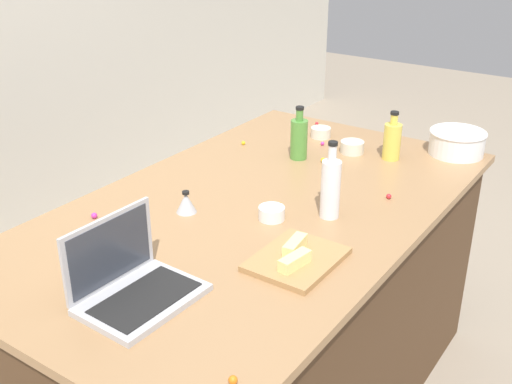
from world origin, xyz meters
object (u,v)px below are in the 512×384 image
at_px(bottle_vinegar, 331,187).
at_px(butter_stick_right, 295,245).
at_px(ramekin_wide, 352,147).
at_px(bottle_olive, 299,138).
at_px(cutting_board, 297,259).
at_px(butter_stick_left, 295,261).
at_px(bottle_oil, 392,140).
at_px(laptop, 132,283).
at_px(ramekin_small, 321,132).
at_px(ramekin_medium, 272,213).
at_px(kitchen_timer, 186,202).
at_px(mixing_bowl_large, 457,142).

xyz_separation_m(bottle_vinegar, butter_stick_right, (-0.29, -0.04, -0.07)).
relative_size(butter_stick_right, ramekin_wide, 1.11).
distance_m(bottle_olive, cutting_board, 0.83).
bearing_deg(butter_stick_left, bottle_oil, 7.57).
distance_m(bottle_oil, ramekin_wide, 0.17).
height_order(laptop, butter_stick_right, laptop).
bearing_deg(bottle_olive, ramekin_small, 10.18).
bearing_deg(butter_stick_right, ramekin_wide, 15.87).
bearing_deg(bottle_oil, laptop, 173.17).
distance_m(bottle_olive, bottle_oil, 0.38).
height_order(laptop, ramekin_small, laptop).
bearing_deg(cutting_board, ramekin_small, 25.56).
height_order(ramekin_small, ramekin_medium, same).
bearing_deg(laptop, cutting_board, -33.25).
height_order(cutting_board, butter_stick_right, butter_stick_right).
distance_m(bottle_olive, ramekin_medium, 0.56).
xyz_separation_m(laptop, kitchen_timer, (0.47, 0.21, -0.01)).
xyz_separation_m(ramekin_medium, ramekin_wide, (0.70, 0.06, 0.00)).
bearing_deg(butter_stick_right, bottle_olive, 30.28).
bearing_deg(ramekin_medium, mixing_bowl_large, -18.24).
xyz_separation_m(ramekin_wide, kitchen_timer, (-0.82, 0.21, 0.01)).
relative_size(bottle_oil, butter_stick_left, 1.83).
bearing_deg(bottle_vinegar, bottle_olive, 42.22).
xyz_separation_m(butter_stick_right, ramekin_wide, (0.86, 0.25, -0.01)).
distance_m(mixing_bowl_large, bottle_vinegar, 0.82).
height_order(cutting_board, kitchen_timer, kitchen_timer).
height_order(mixing_bowl_large, bottle_vinegar, bottle_vinegar).
height_order(mixing_bowl_large, bottle_oil, bottle_oil).
xyz_separation_m(mixing_bowl_large, butter_stick_left, (-1.17, 0.07, -0.02)).
distance_m(mixing_bowl_large, ramekin_wide, 0.43).
bearing_deg(ramekin_wide, bottle_olive, 140.16).
xyz_separation_m(bottle_olive, cutting_board, (-0.71, -0.42, -0.08)).
relative_size(mixing_bowl_large, bottle_olive, 1.06).
relative_size(mixing_bowl_large, bottle_oil, 1.16).
distance_m(bottle_olive, bottle_vinegar, 0.53).
bearing_deg(bottle_olive, ramekin_medium, -158.06).
bearing_deg(kitchen_timer, ramekin_small, -0.51).
xyz_separation_m(bottle_oil, ramekin_small, (0.07, 0.36, -0.06)).
relative_size(bottle_olive, bottle_oil, 1.09).
height_order(butter_stick_right, ramekin_small, butter_stick_right).
xyz_separation_m(mixing_bowl_large, bottle_vinegar, (-0.81, 0.16, 0.05)).
distance_m(laptop, ramekin_wide, 1.29).
xyz_separation_m(laptop, bottle_olive, (1.11, 0.16, 0.04)).
xyz_separation_m(bottle_vinegar, kitchen_timer, (-0.25, 0.41, -0.07)).
xyz_separation_m(cutting_board, butter_stick_right, (0.03, 0.02, 0.03)).
bearing_deg(bottle_olive, laptop, -171.98).
bearing_deg(kitchen_timer, ramekin_wide, -14.32).
bearing_deg(butter_stick_right, cutting_board, -139.06).
relative_size(mixing_bowl_large, butter_stick_left, 2.12).
height_order(ramekin_small, kitchen_timer, kitchen_timer).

